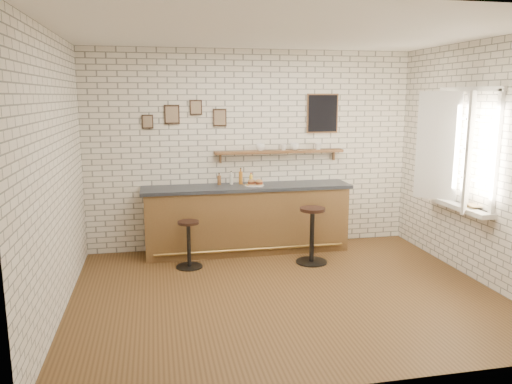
% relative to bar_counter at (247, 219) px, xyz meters
% --- Properties ---
extents(ground, '(5.00, 5.00, 0.00)m').
position_rel_bar_counter_xyz_m(ground, '(0.14, -1.70, -0.51)').
color(ground, brown).
rests_on(ground, ground).
extents(bar_counter, '(3.10, 0.65, 1.01)m').
position_rel_bar_counter_xyz_m(bar_counter, '(0.00, 0.00, 0.00)').
color(bar_counter, brown).
rests_on(bar_counter, ground).
extents(sandwich_plate, '(0.28, 0.28, 0.01)m').
position_rel_bar_counter_xyz_m(sandwich_plate, '(0.11, -0.02, 0.51)').
color(sandwich_plate, white).
rests_on(sandwich_plate, bar_counter).
extents(ciabatta_sandwich, '(0.26, 0.19, 0.08)m').
position_rel_bar_counter_xyz_m(ciabatta_sandwich, '(0.12, -0.02, 0.55)').
color(ciabatta_sandwich, tan).
rests_on(ciabatta_sandwich, sandwich_plate).
extents(potato_chips, '(0.27, 0.17, 0.00)m').
position_rel_bar_counter_xyz_m(potato_chips, '(0.09, -0.02, 0.52)').
color(potato_chips, '#BF9443').
rests_on(potato_chips, sandwich_plate).
extents(bitters_bottle_brown, '(0.06, 0.06, 0.18)m').
position_rel_bar_counter_xyz_m(bitters_bottle_brown, '(-0.39, 0.15, 0.58)').
color(bitters_bottle_brown, brown).
rests_on(bitters_bottle_brown, bar_counter).
extents(bitters_bottle_white, '(0.05, 0.05, 0.20)m').
position_rel_bar_counter_xyz_m(bitters_bottle_white, '(-0.21, 0.15, 0.59)').
color(bitters_bottle_white, beige).
rests_on(bitters_bottle_white, bar_counter).
extents(bitters_bottle_amber, '(0.06, 0.06, 0.25)m').
position_rel_bar_counter_xyz_m(bitters_bottle_amber, '(-0.07, 0.15, 0.60)').
color(bitters_bottle_amber, '#AC641B').
rests_on(bitters_bottle_amber, bar_counter).
extents(condiment_bottle_yellow, '(0.05, 0.05, 0.17)m').
position_rel_bar_counter_xyz_m(condiment_bottle_yellow, '(0.09, 0.15, 0.57)').
color(condiment_bottle_yellow, gold).
rests_on(condiment_bottle_yellow, bar_counter).
extents(bar_stool_left, '(0.36, 0.36, 0.65)m').
position_rel_bar_counter_xyz_m(bar_stool_left, '(-0.91, -0.56, -0.16)').
color(bar_stool_left, black).
rests_on(bar_stool_left, ground).
extents(bar_stool_right, '(0.44, 0.44, 0.79)m').
position_rel_bar_counter_xyz_m(bar_stool_right, '(0.79, -0.71, -0.08)').
color(bar_stool_right, black).
rests_on(bar_stool_right, ground).
extents(wall_shelf, '(2.00, 0.18, 0.18)m').
position_rel_bar_counter_xyz_m(wall_shelf, '(0.54, 0.20, 0.97)').
color(wall_shelf, brown).
rests_on(wall_shelf, ground).
extents(shelf_cup_a, '(0.19, 0.19, 0.11)m').
position_rel_bar_counter_xyz_m(shelf_cup_a, '(0.25, 0.20, 1.05)').
color(shelf_cup_a, white).
rests_on(shelf_cup_a, wall_shelf).
extents(shelf_cup_b, '(0.13, 0.13, 0.09)m').
position_rel_bar_counter_xyz_m(shelf_cup_b, '(0.61, 0.20, 1.04)').
color(shelf_cup_b, white).
rests_on(shelf_cup_b, wall_shelf).
extents(shelf_cup_c, '(0.18, 0.18, 0.11)m').
position_rel_bar_counter_xyz_m(shelf_cup_c, '(0.78, 0.20, 1.05)').
color(shelf_cup_c, white).
rests_on(shelf_cup_c, wall_shelf).
extents(shelf_cup_d, '(0.14, 0.14, 0.10)m').
position_rel_bar_counter_xyz_m(shelf_cup_d, '(1.16, 0.20, 1.04)').
color(shelf_cup_d, white).
rests_on(shelf_cup_d, wall_shelf).
extents(back_wall_decor, '(2.96, 0.02, 0.56)m').
position_rel_bar_counter_xyz_m(back_wall_decor, '(0.37, 0.28, 1.54)').
color(back_wall_decor, black).
rests_on(back_wall_decor, ground).
extents(window_sill, '(0.20, 1.35, 0.06)m').
position_rel_bar_counter_xyz_m(window_sill, '(2.54, -1.40, 0.39)').
color(window_sill, white).
rests_on(window_sill, ground).
extents(casement_window, '(0.40, 1.30, 1.56)m').
position_rel_bar_counter_xyz_m(casement_window, '(2.50, -1.40, 1.14)').
color(casement_window, white).
rests_on(casement_window, ground).
extents(book_lower, '(0.18, 0.23, 0.02)m').
position_rel_bar_counter_xyz_m(book_lower, '(2.52, -1.65, 0.43)').
color(book_lower, tan).
rests_on(book_lower, window_sill).
extents(book_upper, '(0.19, 0.24, 0.02)m').
position_rel_bar_counter_xyz_m(book_upper, '(2.52, -1.68, 0.45)').
color(book_upper, tan).
rests_on(book_upper, book_lower).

